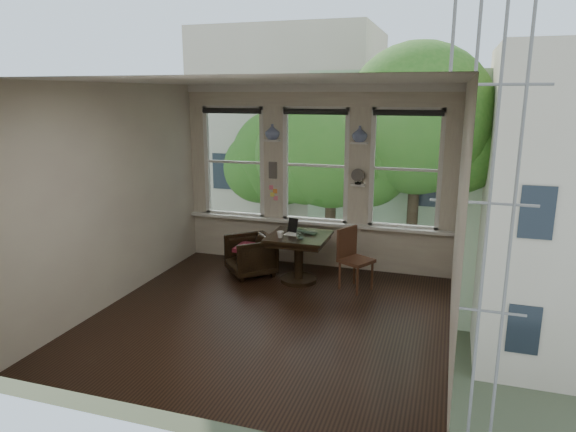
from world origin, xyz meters
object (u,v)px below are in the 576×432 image
(armchair_left, at_px, (251,255))
(mug, at_px, (280,235))
(laptop, at_px, (304,233))
(table, at_px, (299,258))
(side_chair_right, at_px, (356,260))

(armchair_left, distance_m, mug, 0.82)
(armchair_left, xyz_separation_m, laptop, (0.89, 0.01, 0.44))
(laptop, height_order, mug, mug)
(table, distance_m, laptop, 0.40)
(side_chair_right, bearing_deg, laptop, 110.32)
(laptop, bearing_deg, table, -111.84)
(laptop, bearing_deg, armchair_left, -163.72)
(mug, bearing_deg, side_chair_right, 8.31)
(armchair_left, distance_m, laptop, 0.99)
(table, relative_size, side_chair_right, 0.98)
(side_chair_right, bearing_deg, mug, 127.51)
(table, relative_size, mug, 8.49)
(armchair_left, height_order, laptop, laptop)
(table, height_order, mug, mug)
(laptop, distance_m, mug, 0.41)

